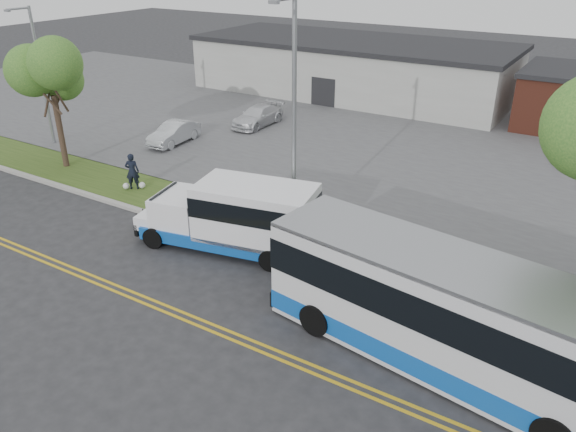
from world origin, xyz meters
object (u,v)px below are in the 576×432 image
Objects in this scene: streetlight_far at (40,71)px; parked_car_a at (174,133)px; streetlight_near at (293,117)px; transit_bus at (469,322)px; parked_car_b at (258,116)px; tree_west at (50,74)px; shuttle_bus at (239,215)px; pedestrian at (132,171)px.

parked_car_a is at bearing 31.30° from streetlight_far.
transit_bus is at bearing -28.14° from streetlight_near.
parked_car_b is (2.25, 5.85, 0.00)m from parked_car_a.
shuttle_bus is (13.70, -2.46, -3.59)m from tree_west.
pedestrian is (-9.40, 0.10, -4.21)m from streetlight_near.
tree_west is at bearing -110.68° from parked_car_b.
streetlight_far is 0.63× the size of transit_bus.
streetlight_far reaches higher than shuttle_bus.
parked_car_b is (-9.01, 14.44, -0.79)m from shuttle_bus.
shuttle_bus is 8.38m from pedestrian.
streetlight_near is 2.43× the size of parked_car_a.
streetlight_near is at bearing 45.54° from shuttle_bus.
tree_west is at bearing -38.62° from pedestrian.
streetlight_near is 1.19× the size of streetlight_far.
streetlight_near is at bearing -31.78° from parked_car_a.
tree_west reaches higher than transit_bus.
parked_car_b is (8.69, 9.77, -3.73)m from streetlight_far.
shuttle_bus is (-1.30, -1.99, -3.70)m from streetlight_near.
streetlight_near reaches higher than shuttle_bus.
shuttle_bus is at bearing -10.17° from tree_west.
pedestrian reaches higher than parked_car_a.
tree_west is 15.01m from streetlight_near.
pedestrian is at bearing -85.08° from parked_car_b.
shuttle_bus is 1.75× the size of parked_car_b.
streetlight_near is 0.75× the size of transit_bus.
streetlight_far is 18.54m from shuttle_bus.
tree_west is 0.86× the size of streetlight_far.
streetlight_far is at bearing 151.02° from tree_west.
transit_bus is at bearing -31.94° from parked_car_a.
streetlight_near is 5.12× the size of pedestrian.
streetlight_far is 13.60m from parked_car_b.
streetlight_far reaches higher than parked_car_a.
transit_bus is 25.33m from parked_car_b.
streetlight_near is 1.22× the size of shuttle_bus.
tree_west is 1.77× the size of parked_car_a.
streetlight_far is 10.53m from pedestrian.
tree_west is at bearing 158.54° from shuttle_bus.
parked_car_a is 6.26m from parked_car_b.
streetlight_near is at bearing -49.68° from parked_car_b.
parked_car_b is (4.69, 11.98, -4.38)m from tree_west.
streetlight_far is 4.31× the size of pedestrian.
streetlight_near is 2.14× the size of parked_car_b.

